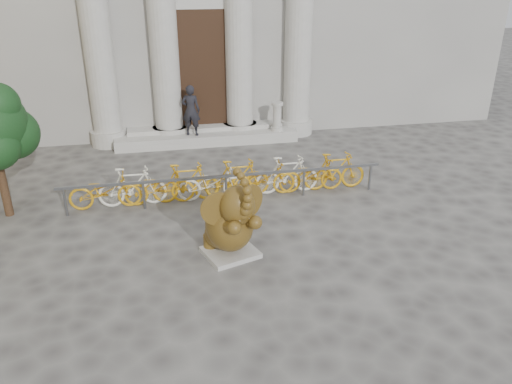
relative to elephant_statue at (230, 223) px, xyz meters
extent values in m
plane|color=#474442|center=(0.35, -2.00, -0.73)|extent=(80.00, 80.00, 0.00)
cube|color=black|center=(0.35, 7.92, 1.57)|extent=(2.40, 0.16, 4.00)
cylinder|color=#A8A59E|center=(-2.85, 7.80, 3.27)|extent=(0.90, 0.90, 8.00)
cylinder|color=#A8A59E|center=(-0.85, 7.80, 3.27)|extent=(0.90, 0.90, 8.00)
cylinder|color=#A8A59E|center=(1.55, 7.80, 3.27)|extent=(0.90, 0.90, 8.00)
cylinder|color=#A8A59E|center=(3.55, 7.80, 3.27)|extent=(0.90, 0.90, 8.00)
cube|color=#A8A59E|center=(0.35, 7.40, -0.55)|extent=(6.00, 1.20, 0.36)
cube|color=#A8A59E|center=(-0.01, 0.03, -0.68)|extent=(1.24, 1.17, 0.10)
ellipsoid|color=black|center=(-0.08, 0.24, -0.33)|extent=(1.05, 1.03, 0.64)
ellipsoid|color=black|center=(-0.02, 0.05, -0.05)|extent=(1.29, 1.45, 1.04)
cylinder|color=black|center=(-0.38, 0.28, -0.50)|extent=(0.38, 0.38, 0.26)
cylinder|color=black|center=(0.14, 0.45, -0.50)|extent=(0.38, 0.38, 0.26)
cylinder|color=black|center=(-0.10, -0.40, 0.15)|extent=(0.42, 0.64, 0.40)
cylinder|color=black|center=(0.32, -0.26, 0.15)|extent=(0.42, 0.64, 0.40)
ellipsoid|color=black|center=(0.10, -0.29, 0.51)|extent=(0.85, 0.82, 0.80)
cylinder|color=black|center=(-0.26, -0.29, 0.47)|extent=(0.68, 0.05, 0.68)
cylinder|color=black|center=(0.38, -0.07, 0.47)|extent=(0.58, 0.44, 0.68)
cone|color=beige|center=(0.05, -0.52, 0.35)|extent=(0.18, 0.23, 0.11)
cone|color=beige|center=(0.27, -0.45, 0.35)|extent=(0.08, 0.23, 0.11)
cube|color=slate|center=(0.29, 2.56, -0.03)|extent=(8.00, 0.06, 0.06)
cylinder|color=slate|center=(-3.51, 2.56, -0.38)|extent=(0.06, 0.06, 0.70)
cylinder|color=slate|center=(-1.71, 2.56, -0.38)|extent=(0.06, 0.06, 0.70)
cylinder|color=slate|center=(0.29, 2.56, -0.38)|extent=(0.06, 0.06, 0.70)
cylinder|color=slate|center=(2.29, 2.56, -0.38)|extent=(0.06, 0.06, 0.70)
cylinder|color=slate|center=(4.09, 2.56, -0.38)|extent=(0.06, 0.06, 0.70)
imported|color=#CC8F12|center=(-2.62, 2.81, -0.23)|extent=(1.70, 0.50, 1.00)
imported|color=silver|center=(-1.98, 2.81, -0.23)|extent=(1.66, 0.47, 1.00)
imported|color=#CC8F12|center=(-1.33, 2.81, -0.23)|extent=(1.70, 0.50, 1.00)
imported|color=#CC8F12|center=(-0.68, 2.81, -0.23)|extent=(1.66, 0.47, 1.00)
imported|color=silver|center=(-0.04, 2.81, -0.23)|extent=(1.70, 0.50, 1.00)
imported|color=#CC8F12|center=(0.61, 2.81, -0.23)|extent=(1.66, 0.47, 1.00)
imported|color=#CC8F12|center=(1.26, 2.81, -0.23)|extent=(1.70, 0.50, 1.00)
imported|color=silver|center=(1.90, 2.81, -0.23)|extent=(1.66, 0.47, 1.00)
imported|color=#CC8F12|center=(2.55, 2.81, -0.23)|extent=(1.70, 0.50, 1.00)
imported|color=#CC8F12|center=(3.20, 2.81, -0.23)|extent=(1.66, 0.47, 1.00)
cylinder|color=#332114|center=(-4.86, 2.87, 0.23)|extent=(0.19, 0.19, 1.92)
sphere|color=black|center=(-4.48, 3.08, 1.19)|extent=(1.17, 1.17, 1.17)
imported|color=black|center=(-0.16, 7.17, 0.45)|extent=(0.69, 0.56, 1.64)
cylinder|color=#A8A59E|center=(2.70, 7.10, -0.31)|extent=(0.39, 0.39, 0.12)
cylinder|color=#A8A59E|center=(2.70, 7.10, 0.07)|extent=(0.27, 0.27, 0.88)
cylinder|color=#A8A59E|center=(2.70, 7.10, 0.54)|extent=(0.39, 0.39, 0.10)
camera|label=1|loc=(-1.26, -8.67, 4.57)|focal=35.00mm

